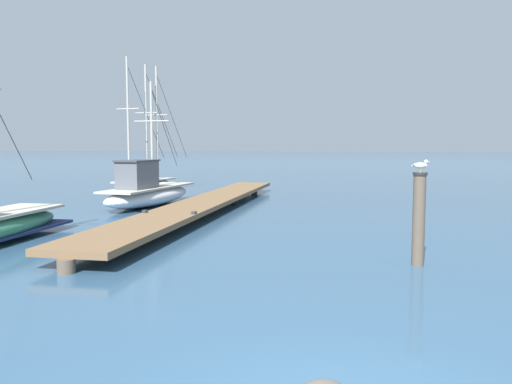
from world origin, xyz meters
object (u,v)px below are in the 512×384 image
at_px(fishing_boat_1, 144,182).
at_px(mooring_piling, 419,217).
at_px(perched_seagull, 420,165).
at_px(fishing_boat_2, 147,192).

relative_size(fishing_boat_1, mooring_piling, 3.49).
distance_m(mooring_piling, perched_seagull, 1.10).
distance_m(fishing_boat_2, perched_seagull, 13.36).
bearing_deg(perched_seagull, fishing_boat_1, 128.52).
distance_m(fishing_boat_1, fishing_boat_2, 5.65).
bearing_deg(mooring_piling, perched_seagull, -178.79).
bearing_deg(perched_seagull, fishing_boat_2, 135.41).
relative_size(fishing_boat_2, mooring_piling, 3.22).
xyz_separation_m(fishing_boat_2, perched_seagull, (9.45, -9.32, 1.52)).
distance_m(fishing_boat_2, mooring_piling, 13.28).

